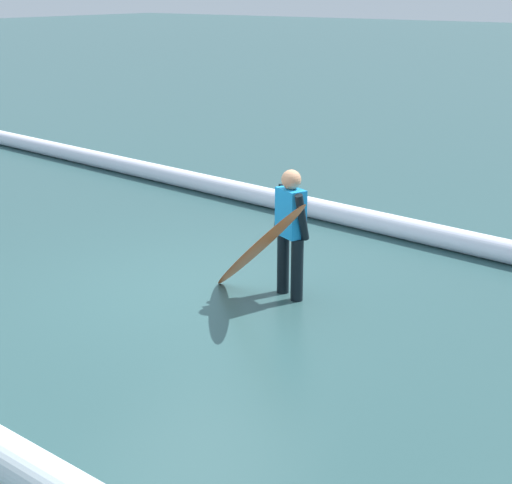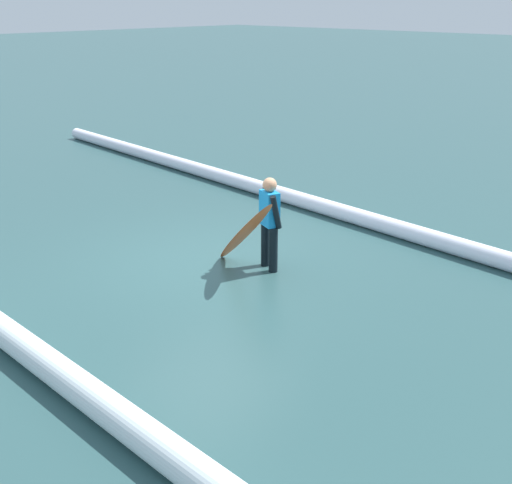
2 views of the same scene
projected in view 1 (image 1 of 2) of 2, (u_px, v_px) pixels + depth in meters
The scene contains 5 objects.
ground_plane at pixel (199, 290), 9.03m from camera, with size 143.07×143.07×0.00m, color #2C5051.
surfer at pixel (291, 227), 8.59m from camera, with size 0.49×0.36×1.48m.
surfboard at pixel (258, 248), 8.43m from camera, with size 1.57×0.69×1.35m.
wave_crest_foreground at pixel (313, 208), 11.81m from camera, with size 0.31×0.31×19.46m, color white.
wave_crest_midground at pixel (1, 455), 5.54m from camera, with size 0.35×0.35×14.48m, color white.
Camera 1 is at (-5.61, 6.28, 3.37)m, focal length 54.20 mm.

